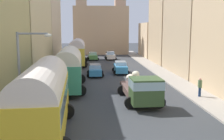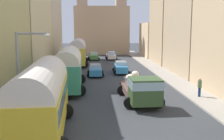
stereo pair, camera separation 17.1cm
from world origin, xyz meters
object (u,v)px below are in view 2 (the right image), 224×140
cargo_truck_0 (141,88)px  parked_bus_1 (68,67)px  streetlamp_near (24,69)px  parked_bus_0 (42,96)px  car_2 (95,70)px  pedestrian_0 (200,87)px  car_3 (93,56)px  parked_bus_2 (78,51)px  car_1 (111,56)px  car_0 (121,67)px

cargo_truck_0 → parked_bus_1: bearing=137.8°
streetlamp_near → parked_bus_0: bearing=-53.0°
cargo_truck_0 → car_2: bearing=105.0°
pedestrian_0 → car_3: bearing=107.1°
car_3 → pedestrian_0: 30.70m
cargo_truck_0 → pedestrian_0: cargo_truck_0 is taller
parked_bus_2 → car_1: 10.05m
cargo_truck_0 → pedestrian_0: 5.50m
parked_bus_1 → car_0: bearing=56.9°
car_1 → pedestrian_0: 30.41m
car_1 → streetlamp_near: bearing=-102.0°
car_2 → cargo_truck_0: bearing=-75.0°
parked_bus_1 → car_1: bearing=77.2°
parked_bus_2 → cargo_truck_0: parked_bus_2 is taller
parked_bus_2 → cargo_truck_0: 24.15m
parked_bus_0 → car_3: (2.83, 36.84, -1.49)m
parked_bus_0 → parked_bus_2: (0.31, 29.41, 0.10)m
streetlamp_near → car_3: bearing=83.2°
parked_bus_2 → car_0: size_ratio=2.28×
cargo_truck_0 → streetlamp_near: (-7.90, -4.32, 2.27)m
car_2 → car_1: bearing=80.2°
car_2 → car_3: size_ratio=1.07×
car_2 → pedestrian_0: (8.80, -11.60, 0.24)m
parked_bus_1 → car_0: size_ratio=2.15×
parked_bus_1 → streetlamp_near: size_ratio=1.59×
cargo_truck_0 → car_1: 31.27m
car_0 → parked_bus_2: bearing=126.2°
car_0 → parked_bus_1: bearing=-123.1°
parked_bus_1 → streetlamp_near: 10.13m
parked_bus_2 → streetlamp_near: 27.69m
car_0 → streetlamp_near: bearing=-112.1°
car_1 → car_2: car_1 is taller
parked_bus_0 → cargo_truck_0: 9.01m
car_2 → parked_bus_0: bearing=-99.1°
car_2 → streetlamp_near: bearing=-104.3°
parked_bus_1 → parked_bus_2: bearing=90.3°
parked_bus_0 → car_0: bearing=72.9°
car_0 → car_1: size_ratio=1.10×
car_2 → pedestrian_0: bearing=-52.8°
pedestrian_0 → streetlamp_near: (-13.22, -5.70, 2.51)m
car_1 → car_2: size_ratio=0.96×
parked_bus_2 → pedestrian_0: 24.82m
cargo_truck_0 → pedestrian_0: (5.32, 1.38, -0.25)m
car_2 → car_0: bearing=29.4°
parked_bus_1 → streetlamp_near: (-1.75, -9.89, 1.29)m
parked_bus_0 → car_1: size_ratio=2.37×
car_1 → car_3: size_ratio=1.03×
cargo_truck_0 → car_1: cargo_truck_0 is taller
parked_bus_0 → car_1: 37.92m
cargo_truck_0 → car_3: (-3.72, 30.73, -0.48)m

